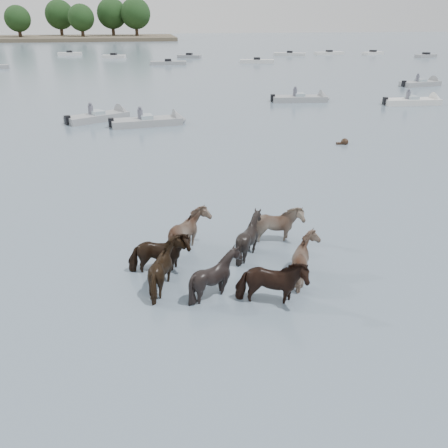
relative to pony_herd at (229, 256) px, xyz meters
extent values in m
plane|color=slate|center=(0.07, -0.32, -0.51)|extent=(400.00, 400.00, 0.00)
imported|color=black|center=(-2.01, 0.30, -0.01)|extent=(1.83, 0.84, 1.54)
imported|color=#806D57|center=(-0.98, 1.53, 0.02)|extent=(1.66, 1.83, 1.59)
imported|color=black|center=(0.84, 0.95, 0.02)|extent=(1.72, 1.60, 1.59)
imported|color=#876F5B|center=(1.89, 1.67, -0.01)|extent=(1.84, 0.85, 1.55)
imported|color=black|center=(-1.80, -0.65, 0.00)|extent=(1.52, 1.71, 1.56)
imported|color=black|center=(-0.57, -1.20, 0.00)|extent=(1.67, 1.55, 1.56)
imported|color=black|center=(0.77, -1.90, 0.01)|extent=(2.04, 1.29, 1.59)
imported|color=#9E866B|center=(2.17, -0.81, -0.02)|extent=(1.39, 1.59, 1.52)
sphere|color=black|center=(9.54, 13.62, -0.39)|extent=(0.44, 0.44, 0.44)
cube|color=black|center=(9.29, 13.62, -0.49)|extent=(0.50, 0.22, 0.18)
cube|color=gray|center=(-5.33, 23.11, -0.31)|extent=(4.66, 3.68, 0.55)
cone|color=gray|center=(-3.42, 24.27, -0.31)|extent=(1.60, 1.83, 1.60)
cube|color=#99ADB7|center=(-5.33, 23.11, 0.04)|extent=(1.26, 1.37, 0.35)
cube|color=black|center=(-7.25, 21.96, -0.16)|extent=(0.48, 0.48, 0.60)
cylinder|color=#595966|center=(-5.73, 23.11, 0.24)|extent=(0.36, 0.36, 0.70)
sphere|color=#595966|center=(-5.73, 23.11, 0.69)|extent=(0.24, 0.24, 0.24)
cube|color=gray|center=(-1.87, 20.89, -0.31)|extent=(4.98, 2.29, 0.55)
cone|color=gray|center=(0.51, 21.25, -0.31)|extent=(1.12, 1.71, 1.60)
cube|color=#99ADB7|center=(-1.87, 20.89, 0.04)|extent=(0.96, 1.23, 0.35)
cube|color=black|center=(-4.24, 20.54, -0.16)|extent=(0.40, 0.40, 0.60)
cylinder|color=#595966|center=(-2.27, 20.89, 0.24)|extent=(0.36, 0.36, 0.70)
sphere|color=#595966|center=(-2.27, 20.89, 0.69)|extent=(0.24, 0.24, 0.24)
cube|color=gray|center=(11.65, 28.46, -0.31)|extent=(4.85, 2.00, 0.55)
cone|color=gray|center=(14.01, 28.25, -0.31)|extent=(1.04, 1.67, 1.60)
cube|color=#99ADB7|center=(11.65, 28.46, 0.04)|extent=(0.89, 1.19, 0.35)
cube|color=black|center=(9.30, 28.66, -0.16)|extent=(0.38, 0.38, 0.60)
cylinder|color=#595966|center=(11.25, 28.46, 0.24)|extent=(0.36, 0.36, 0.70)
sphere|color=#595966|center=(11.25, 28.46, 0.69)|extent=(0.24, 0.24, 0.24)
cube|color=silver|center=(20.61, 25.32, -0.31)|extent=(4.82, 1.88, 0.55)
cone|color=silver|center=(22.97, 25.18, -0.31)|extent=(0.99, 1.65, 1.60)
cube|color=#99ADB7|center=(20.61, 25.32, 0.04)|extent=(0.87, 1.17, 0.35)
cube|color=black|center=(18.25, 25.46, -0.16)|extent=(0.37, 0.37, 0.60)
cylinder|color=#595966|center=(20.21, 25.32, 0.24)|extent=(0.36, 0.36, 0.70)
sphere|color=#595966|center=(20.21, 25.32, 0.69)|extent=(0.24, 0.24, 0.24)
cube|color=gray|center=(27.71, 35.77, -0.31)|extent=(4.67, 2.46, 0.55)
cone|color=gray|center=(29.88, 36.22, -0.31)|extent=(1.20, 1.75, 1.60)
cube|color=#99ADB7|center=(27.71, 35.77, 0.04)|extent=(1.01, 1.26, 0.35)
cube|color=black|center=(25.53, 35.32, -0.16)|extent=(0.41, 0.41, 0.60)
cylinder|color=#595966|center=(27.31, 35.77, 0.24)|extent=(0.36, 0.36, 0.70)
sphere|color=#595966|center=(27.31, 35.77, 0.69)|extent=(0.24, 0.24, 0.24)
cube|color=silver|center=(-14.63, 86.26, -0.29)|extent=(4.35, 1.58, 0.60)
cube|color=black|center=(-14.63, 86.26, 0.09)|extent=(1.02, 1.02, 0.50)
cube|color=silver|center=(-6.14, 78.25, -0.29)|extent=(4.28, 2.44, 0.60)
cube|color=black|center=(-6.14, 78.25, 0.09)|extent=(1.21, 1.21, 0.50)
cube|color=gray|center=(2.54, 64.19, -0.29)|extent=(5.56, 1.83, 0.60)
cube|color=black|center=(2.54, 64.19, 0.09)|extent=(1.06, 1.06, 0.50)
cube|color=gray|center=(7.08, 75.95, -0.29)|extent=(4.37, 2.93, 0.60)
cube|color=black|center=(7.08, 75.95, 0.09)|extent=(1.30, 1.30, 0.50)
cube|color=silver|center=(16.66, 64.59, -0.29)|extent=(5.55, 2.57, 0.60)
cube|color=black|center=(16.66, 64.59, 0.09)|extent=(1.18, 1.18, 0.50)
cube|color=silver|center=(26.29, 77.98, -0.29)|extent=(6.03, 3.81, 0.60)
cube|color=black|center=(26.29, 77.98, 0.09)|extent=(1.32, 1.32, 0.50)
cube|color=silver|center=(34.43, 78.78, -0.29)|extent=(5.87, 2.18, 0.60)
cube|color=black|center=(34.43, 78.78, 0.09)|extent=(1.11, 1.11, 0.50)
cube|color=silver|center=(42.78, 77.42, -0.29)|extent=(4.92, 3.33, 0.60)
cube|color=black|center=(42.78, 77.42, 0.09)|extent=(1.32, 1.32, 0.50)
cube|color=gray|center=(49.39, 69.97, -0.29)|extent=(4.45, 2.73, 0.60)
cube|color=black|center=(49.39, 69.97, 0.09)|extent=(1.26, 1.26, 0.50)
cylinder|color=#382619|center=(-36.01, 147.80, 1.16)|extent=(1.00, 1.00, 3.35)
sphere|color=black|center=(-36.01, 147.80, 5.53)|extent=(7.44, 7.44, 7.44)
cylinder|color=#382619|center=(-25.05, 156.05, 1.46)|extent=(1.00, 1.00, 3.96)
sphere|color=black|center=(-25.05, 156.05, 6.63)|extent=(8.79, 8.79, 8.79)
cylinder|color=#382619|center=(-17.75, 147.58, 1.23)|extent=(1.00, 1.00, 3.49)
sphere|color=black|center=(-17.75, 147.58, 5.79)|extent=(7.76, 7.76, 7.76)
cylinder|color=#382619|center=(-8.83, 153.71, 1.55)|extent=(1.00, 1.00, 4.13)
sphere|color=black|center=(-8.83, 153.71, 6.94)|extent=(9.18, 9.18, 9.18)
cylinder|color=#382619|center=(-1.45, 150.22, 1.55)|extent=(1.00, 1.00, 4.12)
sphere|color=black|center=(-1.45, 150.22, 6.93)|extent=(9.17, 9.17, 9.17)
camera|label=1|loc=(-2.27, -11.99, 6.47)|focal=37.60mm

